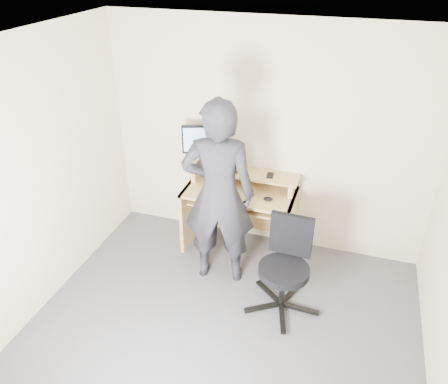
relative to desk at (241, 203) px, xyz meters
The scene contains 14 objects.
ground 1.64m from the desk, 82.55° to the right, with size 3.50×3.50×0.00m, color #5A5A60.
back_wall 0.76m from the desk, 47.89° to the left, with size 3.50×0.02×2.50m, color beige.
ceiling 2.49m from the desk, 82.55° to the right, with size 3.50×3.50×0.02m, color white.
desk is the anchor object (origin of this frame).
monitor 0.79m from the desk, 169.01° to the left, with size 0.49×0.20×0.48m.
external_drive 0.50m from the desk, 158.30° to the left, with size 0.07×0.13×0.20m, color black.
travel_mug 0.44m from the desk, 97.38° to the left, with size 0.07×0.07×0.16m, color silver.
smartphone 0.48m from the desk, 12.58° to the left, with size 0.07×0.13×0.01m, color black.
charger 0.43m from the desk, behind, with size 0.04×0.04×0.04m, color black.
headphones 0.44m from the desk, 138.64° to the left, with size 0.16×0.16×0.02m, color silver.
keyboard 0.22m from the desk, 112.27° to the right, with size 0.46×0.18×0.03m, color black.
mouse 0.44m from the desk, 28.15° to the right, with size 0.10×0.06×0.04m, color black.
office_chair 1.03m from the desk, 50.24° to the right, with size 0.70×0.72×0.91m.
person 0.72m from the desk, 96.88° to the right, with size 0.71×0.46×1.94m, color black.
Camera 1 is at (0.89, -2.47, 3.10)m, focal length 35.00 mm.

